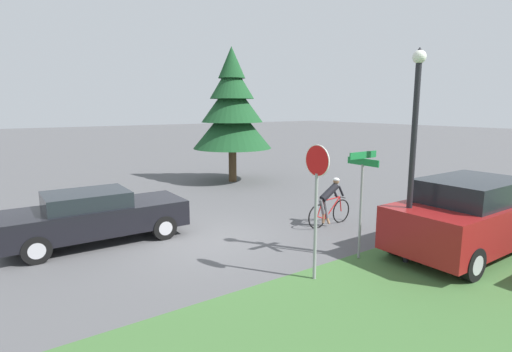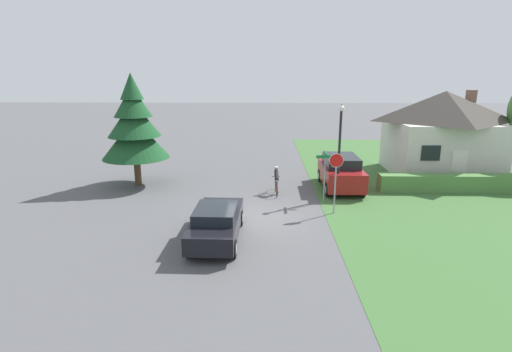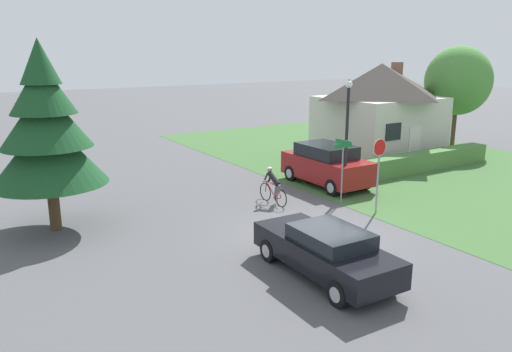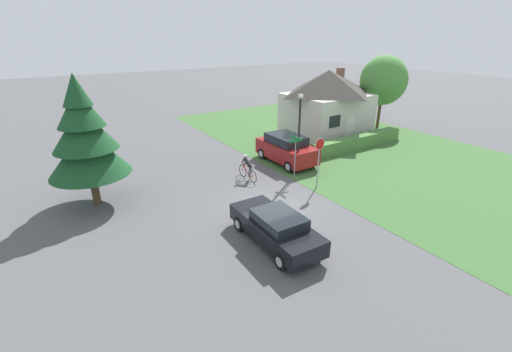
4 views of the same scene
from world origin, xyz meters
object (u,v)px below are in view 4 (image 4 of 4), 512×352
object	(u,v)px
sedan_left_lane	(276,227)
street_lamp	(299,126)
cottage_house	(327,102)
deciduous_tree_right	(383,81)
stop_sign	(319,154)
street_name_sign	(295,150)
cyclist	(248,168)
conifer_tall_near	(85,137)
parked_suv_right	(286,149)

from	to	relation	value
sedan_left_lane	street_lamp	world-z (taller)	street_lamp
cottage_house	street_lamp	world-z (taller)	cottage_house
deciduous_tree_right	street_lamp	bearing A→B (deg)	-160.82
stop_sign	deciduous_tree_right	world-z (taller)	deciduous_tree_right
cottage_house	sedan_left_lane	xyz separation A→B (m)	(-13.27, -11.13, -2.02)
street_lamp	street_name_sign	size ratio (longest dim) A/B	1.88
cyclist	street_lamp	world-z (taller)	street_lamp
deciduous_tree_right	conifer_tall_near	bearing A→B (deg)	-174.39
street_name_sign	deciduous_tree_right	size ratio (longest dim) A/B	0.41
cyclist	stop_sign	distance (m)	4.26
parked_suv_right	street_lamp	size ratio (longest dim) A/B	0.91
street_name_sign	street_lamp	bearing A→B (deg)	41.39
cottage_house	cyclist	world-z (taller)	cottage_house
cottage_house	deciduous_tree_right	distance (m)	5.94
sedan_left_lane	street_lamp	bearing A→B (deg)	-44.49
sedan_left_lane	cottage_house	bearing A→B (deg)	-48.85
sedan_left_lane	street_name_sign	xyz separation A→B (m)	(4.90, 4.87, 1.08)
stop_sign	street_name_sign	size ratio (longest dim) A/B	1.11
sedan_left_lane	street_lamp	xyz separation A→B (m)	(5.71, 5.58, 2.23)
street_lamp	conifer_tall_near	size ratio (longest dim) A/B	0.76
street_name_sign	conifer_tall_near	xyz separation A→B (m)	(-10.42, 2.92, 1.68)
cottage_house	street_lamp	xyz separation A→B (m)	(-7.57, -5.55, 0.21)
conifer_tall_near	cottage_house	bearing A→B (deg)	10.11
cottage_house	cyclist	xyz separation A→B (m)	(-10.75, -4.86, -2.03)
conifer_tall_near	deciduous_tree_right	world-z (taller)	conifer_tall_near
street_name_sign	deciduous_tree_right	bearing A→B (deg)	20.73
street_lamp	conifer_tall_near	world-z (taller)	conifer_tall_near
cyclist	conifer_tall_near	world-z (taller)	conifer_tall_near
cottage_house	street_name_sign	world-z (taller)	cottage_house
sedan_left_lane	cyclist	distance (m)	6.76
sedan_left_lane	cyclist	size ratio (longest dim) A/B	2.54
cottage_house	conifer_tall_near	distance (m)	19.11
parked_suv_right	deciduous_tree_right	bearing A→B (deg)	-77.25
cyclist	deciduous_tree_right	bearing A→B (deg)	-78.49
sedan_left_lane	conifer_tall_near	bearing A→B (deg)	36.53
street_lamp	cyclist	bearing A→B (deg)	167.71
sedan_left_lane	street_name_sign	bearing A→B (deg)	-44.02
stop_sign	deciduous_tree_right	bearing A→B (deg)	-155.65
cyclist	deciduous_tree_right	world-z (taller)	deciduous_tree_right
street_lamp	deciduous_tree_right	bearing A→B (deg)	19.18
stop_sign	deciduous_tree_right	size ratio (longest dim) A/B	0.46
parked_suv_right	cyclist	bearing A→B (deg)	106.49
conifer_tall_near	deciduous_tree_right	xyz separation A→B (m)	(24.48, 2.40, 0.69)
parked_suv_right	street_lamp	xyz separation A→B (m)	(-0.48, -1.76, 2.00)
sedan_left_lane	conifer_tall_near	size ratio (longest dim) A/B	0.72
cottage_house	conifer_tall_near	xyz separation A→B (m)	(-18.80, -3.35, 0.74)
cottage_house	sedan_left_lane	bearing A→B (deg)	-140.67
conifer_tall_near	cyclist	bearing A→B (deg)	-10.63
street_name_sign	sedan_left_lane	bearing A→B (deg)	-135.19
cottage_house	parked_suv_right	distance (m)	8.23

